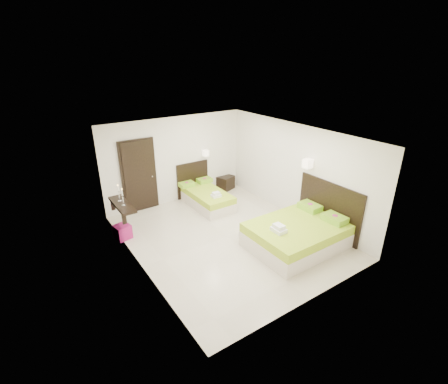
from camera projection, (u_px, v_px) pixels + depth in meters
floor at (227, 237)px, 8.20m from camera, size 5.50×5.50×0.00m
bed_single at (206, 196)px, 9.84m from camera, size 1.09×1.82×1.50m
bed_double at (299, 232)px, 7.76m from camera, size 2.21×1.88×1.82m
nightstand at (225, 182)px, 11.01m from camera, size 0.63×0.59×0.45m
ottoman at (123, 232)px, 8.07m from camera, size 0.42×0.42×0.36m
door at (139, 176)px, 9.23m from camera, size 1.02×0.15×2.14m
console_shelf at (122, 205)px, 8.03m from camera, size 0.35×1.20×0.78m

